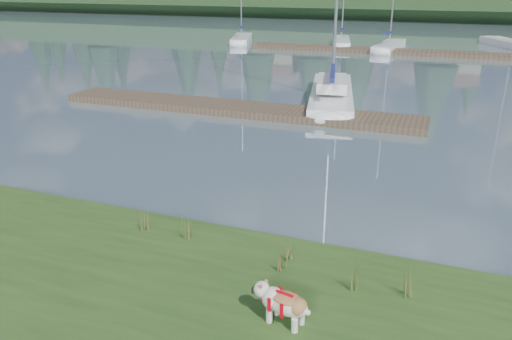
% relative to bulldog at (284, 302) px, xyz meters
% --- Properties ---
extents(ground, '(200.00, 200.00, 0.00)m').
position_rel_bulldog_xyz_m(ground, '(-2.47, 34.16, -0.72)').
color(ground, gray).
rests_on(ground, ground).
extents(bulldog, '(0.99, 0.51, 0.58)m').
position_rel_bulldog_xyz_m(bulldog, '(0.00, 0.00, 0.00)').
color(bulldog, silver).
rests_on(bulldog, bank).
extents(sailboat_main, '(3.70, 9.45, 13.30)m').
position_rel_bulldog_xyz_m(sailboat_main, '(-3.12, 17.21, -0.30)').
color(sailboat_main, white).
rests_on(sailboat_main, ground).
extents(dock_near, '(16.00, 2.00, 0.30)m').
position_rel_bulldog_xyz_m(dock_near, '(-6.47, 13.16, -0.57)').
color(dock_near, '#4C3D2C').
rests_on(dock_near, ground).
extents(dock_far, '(26.00, 2.20, 0.30)m').
position_rel_bulldog_xyz_m(dock_far, '(-0.47, 34.16, -0.57)').
color(dock_far, '#4C3D2C').
rests_on(dock_far, ground).
extents(sailboat_bg_0, '(3.46, 7.25, 10.47)m').
position_rel_bulldog_xyz_m(sailboat_bg_0, '(-15.91, 37.08, -0.39)').
color(sailboat_bg_0, white).
rests_on(sailboat_bg_0, ground).
extents(sailboat_bg_1, '(2.85, 7.19, 10.64)m').
position_rel_bulldog_xyz_m(sailboat_bg_1, '(-7.02, 38.13, -0.39)').
color(sailboat_bg_1, white).
rests_on(sailboat_bg_1, ground).
extents(sailboat_bg_2, '(2.06, 7.57, 11.27)m').
position_rel_bulldog_xyz_m(sailboat_bg_2, '(-2.63, 36.71, -0.39)').
color(sailboat_bg_2, white).
rests_on(sailboat_bg_2, ground).
extents(sailboat_bg_3, '(5.41, 8.91, 13.12)m').
position_rel_bulldog_xyz_m(sailboat_bg_3, '(6.49, 41.80, -0.39)').
color(sailboat_bg_3, white).
rests_on(sailboat_bg_3, ground).
extents(weed_0, '(0.17, 0.14, 0.63)m').
position_rel_bulldog_xyz_m(weed_0, '(-2.69, 1.86, -0.10)').
color(weed_0, '#475B23').
rests_on(weed_0, bank).
extents(weed_1, '(0.17, 0.14, 0.43)m').
position_rel_bulldog_xyz_m(weed_1, '(-0.52, 1.80, -0.19)').
color(weed_1, '#475B23').
rests_on(weed_1, bank).
extents(weed_2, '(0.17, 0.14, 0.77)m').
position_rel_bulldog_xyz_m(weed_2, '(0.92, 1.27, -0.04)').
color(weed_2, '#475B23').
rests_on(weed_2, bank).
extents(weed_3, '(0.17, 0.14, 0.61)m').
position_rel_bulldog_xyz_m(weed_3, '(-3.72, 1.85, -0.11)').
color(weed_3, '#475B23').
rests_on(weed_3, bank).
extents(weed_4, '(0.17, 0.14, 0.48)m').
position_rel_bulldog_xyz_m(weed_4, '(-0.49, 1.41, -0.17)').
color(weed_4, '#475B23').
rests_on(weed_4, bank).
extents(weed_5, '(0.17, 0.14, 0.64)m').
position_rel_bulldog_xyz_m(weed_5, '(1.70, 1.38, -0.10)').
color(weed_5, '#475B23').
rests_on(weed_5, bank).
extents(mud_lip, '(60.00, 0.50, 0.14)m').
position_rel_bulldog_xyz_m(mud_lip, '(-2.47, 2.56, -0.65)').
color(mud_lip, '#33281C').
rests_on(mud_lip, ground).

